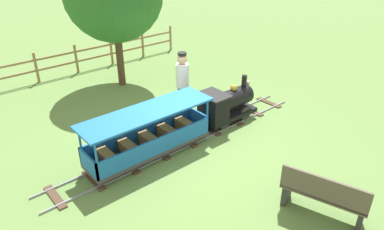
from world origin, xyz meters
TOP-DOWN VIEW (x-y plane):
  - ground_plane at (0.00, 0.00)m, footprint 60.00×60.00m
  - track at (0.00, -0.03)m, footprint 0.72×6.40m
  - locomotive at (0.00, 1.18)m, footprint 0.68×1.45m
  - passenger_car at (0.00, -0.93)m, footprint 0.78×2.70m
  - conductor_person at (-0.86, 0.61)m, footprint 0.30×0.30m
  - park_bench at (3.13, 0.17)m, footprint 1.36×0.77m
  - fence_section at (-5.37, -0.03)m, footprint 0.08×7.48m

SIDE VIEW (x-z plane):
  - ground_plane at x=0.00m, z-range 0.00..0.00m
  - track at x=0.00m, z-range 0.00..0.04m
  - park_bench at x=3.13m, z-range 0.01..0.83m
  - passenger_car at x=0.00m, z-range -0.06..0.91m
  - fence_section at x=-5.37m, z-range 0.03..0.93m
  - locomotive at x=0.00m, z-range -0.02..0.98m
  - conductor_person at x=-0.86m, z-range 0.15..1.77m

